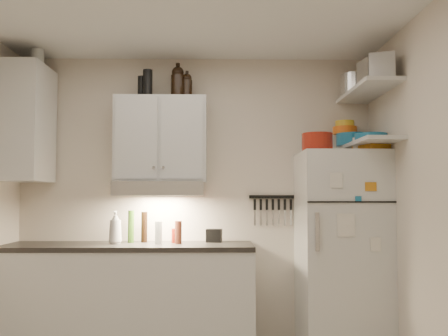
{
  "coord_description": "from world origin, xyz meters",
  "views": [
    {
      "loc": [
        0.19,
        -3.07,
        1.32
      ],
      "look_at": [
        0.25,
        0.9,
        1.55
      ],
      "focal_mm": 40.0,
      "sensor_mm": 36.0,
      "label": 1
    }
  ],
  "objects": [
    {
      "name": "book_stack",
      "position": [
        1.48,
        1.01,
        1.75
      ],
      "size": [
        0.29,
        0.33,
        0.09
      ],
      "primitive_type": "cube",
      "rotation": [
        0.0,
        0.0,
        0.3
      ],
      "color": "orange",
      "rests_on": "fridge"
    },
    {
      "name": "shelf_lo",
      "position": [
        1.45,
        1.02,
        1.76
      ],
      "size": [
        0.3,
        0.95,
        0.03
      ],
      "primitive_type": "cube",
      "color": "silver",
      "rests_on": "right_wall"
    },
    {
      "name": "bowl_orange",
      "position": [
        1.35,
        1.37,
        1.92
      ],
      "size": [
        0.22,
        0.22,
        0.07
      ],
      "primitive_type": "cylinder",
      "color": "orange",
      "rests_on": "bowl_teal"
    },
    {
      "name": "bowl_teal",
      "position": [
        1.4,
        1.33,
        1.83
      ],
      "size": [
        0.27,
        0.27,
        0.11
      ],
      "primitive_type": "cylinder",
      "color": "#1C6D9A",
      "rests_on": "shelf_lo"
    },
    {
      "name": "soap_bottle",
      "position": [
        -0.67,
        1.21,
        1.08
      ],
      "size": [
        0.14,
        0.14,
        0.31
      ],
      "primitive_type": "imported",
      "rotation": [
        0.0,
        0.0,
        -0.16
      ],
      "color": "silver",
      "rests_on": "countertop"
    },
    {
      "name": "plates",
      "position": [
        1.47,
        1.01,
        1.81
      ],
      "size": [
        0.28,
        0.28,
        0.07
      ],
      "primitive_type": "cylinder",
      "rotation": [
        0.0,
        0.0,
        -0.08
      ],
      "color": "#1C6D9A",
      "rests_on": "shelf_lo"
    },
    {
      "name": "dutch_oven",
      "position": [
        1.03,
        1.04,
        1.77
      ],
      "size": [
        0.3,
        0.3,
        0.15
      ],
      "primitive_type": "cylinder",
      "rotation": [
        0.0,
        0.0,
        0.19
      ],
      "color": "maroon",
      "rests_on": "fridge"
    },
    {
      "name": "fridge",
      "position": [
        1.25,
        1.16,
        0.85
      ],
      "size": [
        0.7,
        0.68,
        1.7
      ],
      "primitive_type": "cube",
      "color": "silver",
      "rests_on": "floor"
    },
    {
      "name": "stock_pot",
      "position": [
        1.41,
        1.25,
        2.31
      ],
      "size": [
        0.26,
        0.26,
        0.18
      ],
      "primitive_type": "cylinder",
      "rotation": [
        0.0,
        0.0,
        0.02
      ],
      "color": "silver",
      "rests_on": "shelf_hi"
    },
    {
      "name": "growler_b",
      "position": [
        -0.07,
        1.33,
        2.31
      ],
      "size": [
        0.1,
        0.1,
        0.22
      ],
      "primitive_type": null,
      "rotation": [
        0.0,
        0.0,
        -0.07
      ],
      "color": "black",
      "rests_on": "upper_cabinet"
    },
    {
      "name": "upper_cabinet",
      "position": [
        -0.3,
        1.33,
        1.83
      ],
      "size": [
        0.8,
        0.33,
        0.75
      ],
      "primitive_type": "cube",
      "color": "silver",
      "rests_on": "back_wall"
    },
    {
      "name": "range_hood",
      "position": [
        -0.3,
        1.27,
        1.39
      ],
      "size": [
        0.76,
        0.46,
        0.12
      ],
      "primitive_type": "cube",
      "color": "silver",
      "rests_on": "back_wall"
    },
    {
      "name": "tin_b",
      "position": [
        1.46,
        0.67,
        2.31
      ],
      "size": [
        0.24,
        0.24,
        0.19
      ],
      "primitive_type": "cube",
      "rotation": [
        0.0,
        0.0,
        -0.33
      ],
      "color": "#AAAAAD",
      "rests_on": "shelf_hi"
    },
    {
      "name": "thermos_b",
      "position": [
        -0.48,
        1.33,
        2.3
      ],
      "size": [
        0.07,
        0.07,
        0.19
      ],
      "primitive_type": "cylinder",
      "rotation": [
        0.0,
        0.0,
        -0.05
      ],
      "color": "black",
      "rests_on": "upper_cabinet"
    },
    {
      "name": "side_jar",
      "position": [
        -1.36,
        1.2,
        2.52
      ],
      "size": [
        0.14,
        0.14,
        0.15
      ],
      "primitive_type": "cylinder",
      "rotation": [
        0.0,
        0.0,
        0.31
      ],
      "color": "silver",
      "rests_on": "side_cabinet"
    },
    {
      "name": "countertop",
      "position": [
        -0.55,
        1.2,
        0.9
      ],
      "size": [
        2.1,
        0.62,
        0.04
      ],
      "primitive_type": "cube",
      "color": "#272421",
      "rests_on": "base_cabinet"
    },
    {
      "name": "vinegar_bottle",
      "position": [
        -0.45,
        1.35,
        1.05
      ],
      "size": [
        0.06,
        0.06,
        0.27
      ],
      "primitive_type": "cylinder",
      "rotation": [
        0.0,
        0.0,
        0.1
      ],
      "color": "black",
      "rests_on": "countertop"
    },
    {
      "name": "side_cabinet",
      "position": [
        -1.44,
        1.2,
        1.95
      ],
      "size": [
        0.33,
        0.55,
        1.0
      ],
      "primitive_type": "cube",
      "color": "silver",
      "rests_on": "left_wall"
    },
    {
      "name": "spice_jar",
      "position": [
        1.36,
        1.06,
        1.76
      ],
      "size": [
        0.09,
        0.09,
        0.11
      ],
      "primitive_type": "cylinder",
      "rotation": [
        0.0,
        0.0,
        -0.3
      ],
      "color": "silver",
      "rests_on": "fridge"
    },
    {
      "name": "back_wall",
      "position": [
        0.0,
        1.51,
        1.3
      ],
      "size": [
        3.2,
        0.02,
        2.6
      ],
      "primitive_type": "cube",
      "color": "beige",
      "rests_on": "ground"
    },
    {
      "name": "shelf_hi",
      "position": [
        1.45,
        1.02,
        2.2
      ],
      "size": [
        0.3,
        0.95,
        0.03
      ],
      "primitive_type": "cube",
      "color": "silver",
      "rests_on": "right_wall"
    },
    {
      "name": "right_wall",
      "position": [
        1.61,
        0.0,
        1.3
      ],
      "size": [
        0.02,
        3.0,
        2.6
      ],
      "primitive_type": "cube",
      "color": "beige",
      "rests_on": "ground"
    },
    {
      "name": "pepper_mill",
      "position": [
        -0.14,
        1.21,
        1.02
      ],
      "size": [
        0.08,
        0.08,
        0.19
      ],
      "primitive_type": "cylinder",
      "rotation": [
        0.0,
        0.0,
        -0.32
      ],
      "color": "brown",
      "rests_on": "countertop"
    },
    {
      "name": "clear_bottle",
      "position": [
        -0.3,
        1.21,
        1.02
      ],
      "size": [
        0.08,
        0.08,
        0.19
      ],
      "primitive_type": "cylinder",
      "rotation": [
        0.0,
        0.0,
        0.43
      ],
      "color": "silver",
      "rests_on": "countertop"
    },
    {
      "name": "thermos_a",
      "position": [
        -0.42,
        1.28,
        2.32
      ],
      "size": [
        0.11,
        0.11,
        0.24
      ],
      "primitive_type": "cylinder",
      "rotation": [
        0.0,
        0.0,
        0.42
      ],
      "color": "black",
      "rests_on": "upper_cabinet"
    },
    {
      "name": "bowl_yellow",
      "position": [
        1.35,
        1.37,
        1.98
      ],
      "size": [
        0.17,
        0.17,
        0.05
      ],
      "primitive_type": "cylinder",
      "color": "gold",
      "rests_on": "bowl_orange"
    },
    {
      "name": "oil_bottle",
      "position": [
        -0.56,
        1.32,
        1.06
      ],
      "size": [
        0.07,
        0.07,
        0.28
      ],
      "primitive_type": "cylinder",
      "rotation": [
        0.0,
        0.0,
        0.37
      ],
      "color": "#2F5715",
      "rests_on": "countertop"
    },
    {
      "name": "base_cabinet",
      "position": [
        -0.55,
        1.2,
        0.44
      ],
      "size": [
        2.1,
        0.6,
        0.88
      ],
      "primitive_type": "cube",
      "color": "silver",
      "rests_on": "floor"
    },
    {
      "name": "knife_strip",
      "position": [
        0.7,
        1.49,
        1.32
      ],
      "size": [
        0.42,
        0.02,
        0.03
      ],
      "primitive_type": "cube",
      "color": "black",
      "rests_on": "back_wall"
    },
    {
      "name": "caddy",
      "position": [
        0.17,
        1.36,
        0.98
      ],
      "size": [
        0.15,
        0.11,
        0.12
      ],
      "primitive_type": "cube",
      "rotation": [
        0.0,
        0.0,
        -0.14
      ],
      "color": "black",
      "rests_on": "countertop"
    },
    {
      "name": "tin_a",
      "position": [
        1.49,
        0.95,
        2.33
      ],
      "size": [
        0.26,
        0.24,
        0.23
      ],
      "primitive_type": "cube",
      "rotation": [
        0.0,
        0.0,
        0.17
      ],
      "color": "#AAAAAD",
      "rests_on": "shelf_hi"
    },
    {
      "name": "red_jar",
      "position": [
        -0.17,
        1.29,
        0.98
      ],
      "size": [
        0.08,
        0.08,
        0.13
      ],
      "primitive_type": "cylinder",
      "rotation": [
        0.0,
        0.0,
        -0.43
      ],
      "color": "maroon",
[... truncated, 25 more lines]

